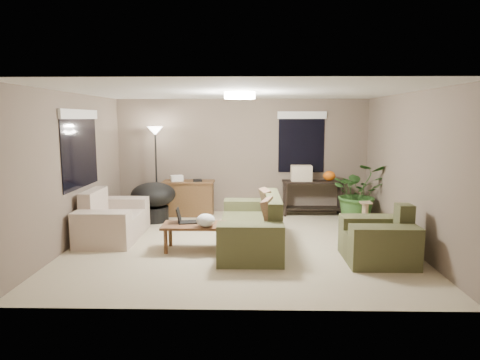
{
  "coord_description": "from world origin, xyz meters",
  "views": [
    {
      "loc": [
        0.15,
        -6.93,
        2.08
      ],
      "look_at": [
        0.0,
        0.2,
        1.05
      ],
      "focal_mm": 32.0,
      "sensor_mm": 36.0,
      "label": 1
    }
  ],
  "objects_px": {
    "floor_lamp": "(155,142)",
    "cat_scratching_post": "(365,216)",
    "desk": "(189,198)",
    "houseplant": "(359,199)",
    "coffee_table": "(194,228)",
    "console_table": "(312,195)",
    "loveseat": "(112,221)",
    "main_sofa": "(253,229)",
    "papasan_chair": "(153,199)",
    "armchair": "(379,241)"
  },
  "relations": [
    {
      "from": "floor_lamp",
      "to": "cat_scratching_post",
      "type": "bearing_deg",
      "value": -12.0
    },
    {
      "from": "desk",
      "to": "houseplant",
      "type": "bearing_deg",
      "value": -8.36
    },
    {
      "from": "coffee_table",
      "to": "houseplant",
      "type": "xyz_separation_m",
      "value": [
        3.08,
        1.94,
        0.11
      ]
    },
    {
      "from": "console_table",
      "to": "houseplant",
      "type": "height_order",
      "value": "houseplant"
    },
    {
      "from": "loveseat",
      "to": "coffee_table",
      "type": "xyz_separation_m",
      "value": [
        1.54,
        -0.68,
        0.06
      ]
    },
    {
      "from": "desk",
      "to": "main_sofa",
      "type": "bearing_deg",
      "value": -58.69
    },
    {
      "from": "papasan_chair",
      "to": "armchair",
      "type": "bearing_deg",
      "value": -31.8
    },
    {
      "from": "armchair",
      "to": "coffee_table",
      "type": "bearing_deg",
      "value": 170.28
    },
    {
      "from": "console_table",
      "to": "cat_scratching_post",
      "type": "bearing_deg",
      "value": -50.53
    },
    {
      "from": "main_sofa",
      "to": "cat_scratching_post",
      "type": "xyz_separation_m",
      "value": [
        2.17,
        1.29,
        -0.08
      ]
    },
    {
      "from": "houseplant",
      "to": "cat_scratching_post",
      "type": "distance_m",
      "value": 0.51
    },
    {
      "from": "armchair",
      "to": "floor_lamp",
      "type": "distance_m",
      "value": 5.0
    },
    {
      "from": "armchair",
      "to": "papasan_chair",
      "type": "height_order",
      "value": "armchair"
    },
    {
      "from": "armchair",
      "to": "desk",
      "type": "relative_size",
      "value": 0.91
    },
    {
      "from": "main_sofa",
      "to": "desk",
      "type": "bearing_deg",
      "value": 121.31
    },
    {
      "from": "coffee_table",
      "to": "console_table",
      "type": "relative_size",
      "value": 0.77
    },
    {
      "from": "desk",
      "to": "floor_lamp",
      "type": "xyz_separation_m",
      "value": [
        -0.68,
        -0.06,
        1.22
      ]
    },
    {
      "from": "armchair",
      "to": "houseplant",
      "type": "xyz_separation_m",
      "value": [
        0.31,
        2.42,
        0.17
      ]
    },
    {
      "from": "armchair",
      "to": "floor_lamp",
      "type": "bearing_deg",
      "value": 143.43
    },
    {
      "from": "armchair",
      "to": "coffee_table",
      "type": "relative_size",
      "value": 1.0
    },
    {
      "from": "papasan_chair",
      "to": "cat_scratching_post",
      "type": "distance_m",
      "value": 4.2
    },
    {
      "from": "loveseat",
      "to": "console_table",
      "type": "height_order",
      "value": "loveseat"
    },
    {
      "from": "main_sofa",
      "to": "floor_lamp",
      "type": "bearing_deg",
      "value": 133.04
    },
    {
      "from": "armchair",
      "to": "desk",
      "type": "bearing_deg",
      "value": 137.5
    },
    {
      "from": "desk",
      "to": "floor_lamp",
      "type": "distance_m",
      "value": 1.4
    },
    {
      "from": "desk",
      "to": "cat_scratching_post",
      "type": "relative_size",
      "value": 2.2
    },
    {
      "from": "main_sofa",
      "to": "desk",
      "type": "height_order",
      "value": "main_sofa"
    },
    {
      "from": "armchair",
      "to": "houseplant",
      "type": "bearing_deg",
      "value": 82.77
    },
    {
      "from": "armchair",
      "to": "floor_lamp",
      "type": "height_order",
      "value": "floor_lamp"
    },
    {
      "from": "coffee_table",
      "to": "floor_lamp",
      "type": "height_order",
      "value": "floor_lamp"
    },
    {
      "from": "houseplant",
      "to": "armchair",
      "type": "bearing_deg",
      "value": -97.23
    },
    {
      "from": "main_sofa",
      "to": "floor_lamp",
      "type": "xyz_separation_m",
      "value": [
        -2.04,
        2.19,
        1.3
      ]
    },
    {
      "from": "main_sofa",
      "to": "armchair",
      "type": "bearing_deg",
      "value": -20.64
    },
    {
      "from": "armchair",
      "to": "desk",
      "type": "height_order",
      "value": "armchair"
    },
    {
      "from": "loveseat",
      "to": "console_table",
      "type": "relative_size",
      "value": 1.23
    },
    {
      "from": "coffee_table",
      "to": "papasan_chair",
      "type": "height_order",
      "value": "papasan_chair"
    },
    {
      "from": "coffee_table",
      "to": "desk",
      "type": "relative_size",
      "value": 0.91
    },
    {
      "from": "loveseat",
      "to": "desk",
      "type": "bearing_deg",
      "value": 58.18
    },
    {
      "from": "coffee_table",
      "to": "houseplant",
      "type": "bearing_deg",
      "value": 32.25
    },
    {
      "from": "coffee_table",
      "to": "houseplant",
      "type": "relative_size",
      "value": 0.83
    },
    {
      "from": "floor_lamp",
      "to": "houseplant",
      "type": "bearing_deg",
      "value": -6.26
    },
    {
      "from": "papasan_chair",
      "to": "houseplant",
      "type": "xyz_separation_m",
      "value": [
        4.15,
        0.03,
        0.0
      ]
    },
    {
      "from": "main_sofa",
      "to": "console_table",
      "type": "relative_size",
      "value": 1.69
    },
    {
      "from": "papasan_chair",
      "to": "coffee_table",
      "type": "bearing_deg",
      "value": -60.71
    },
    {
      "from": "main_sofa",
      "to": "papasan_chair",
      "type": "xyz_separation_m",
      "value": [
        -2.01,
        1.69,
        0.17
      ]
    },
    {
      "from": "main_sofa",
      "to": "loveseat",
      "type": "bearing_deg",
      "value": 169.49
    },
    {
      "from": "loveseat",
      "to": "papasan_chair",
      "type": "bearing_deg",
      "value": 69.32
    },
    {
      "from": "main_sofa",
      "to": "houseplant",
      "type": "bearing_deg",
      "value": 38.81
    },
    {
      "from": "houseplant",
      "to": "cat_scratching_post",
      "type": "relative_size",
      "value": 2.41
    },
    {
      "from": "coffee_table",
      "to": "console_table",
      "type": "distance_m",
      "value": 3.4
    }
  ]
}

